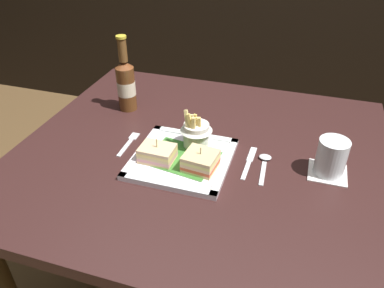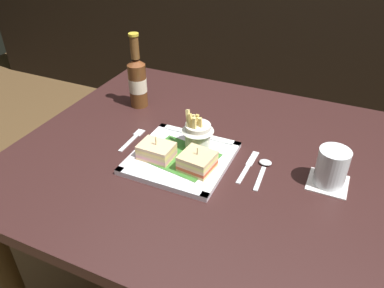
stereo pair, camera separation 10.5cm
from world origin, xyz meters
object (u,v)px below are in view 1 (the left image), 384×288
knife (249,161)px  beer_bottle (126,83)px  sandwich_half_left (157,153)px  dining_table (201,181)px  square_plate (182,159)px  spoon (265,161)px  fork (129,143)px  fries_cup (196,131)px  water_glass (331,160)px  sandwich_half_right (201,161)px

knife → beer_bottle: bearing=158.3°
knife → sandwich_half_left: bearing=-161.6°
dining_table → beer_bottle: beer_bottle is taller
square_plate → knife: (0.18, 0.05, -0.00)m
sandwich_half_left → spoon: (0.28, 0.09, -0.03)m
square_plate → fork: 0.18m
fries_cup → knife: fries_cup is taller
water_glass → knife: size_ratio=0.64×
knife → water_glass: bearing=2.0°
square_plate → sandwich_half_right: size_ratio=2.88×
sandwich_half_right → beer_bottle: beer_bottle is taller
fork → fries_cup: bearing=9.7°
fork → spoon: spoon is taller
dining_table → square_plate: (-0.04, -0.06, 0.12)m
sandwich_half_left → beer_bottle: bearing=129.3°
square_plate → sandwich_half_left: sandwich_half_left is taller
fries_cup → water_glass: size_ratio=1.19×
fork → spoon: 0.40m
fork → square_plate: bearing=-11.6°
dining_table → spoon: bearing=-1.4°
sandwich_half_left → water_glass: bearing=11.0°
sandwich_half_left → sandwich_half_right: 0.12m
water_glass → spoon: bearing=179.9°
sandwich_half_right → water_glass: bearing=15.0°
sandwich_half_right → water_glass: (0.33, 0.09, 0.01)m
fries_cup → knife: size_ratio=0.76×
beer_bottle → square_plate: bearing=-40.3°
sandwich_half_left → sandwich_half_right: size_ratio=1.03×
square_plate → sandwich_half_left: (-0.06, -0.03, 0.02)m
water_glass → sandwich_half_left: bearing=-169.0°
sandwich_half_right → fork: sandwich_half_right is taller
dining_table → square_plate: bearing=-120.5°
sandwich_half_right → knife: size_ratio=0.59×
sandwich_half_left → beer_bottle: beer_bottle is taller
sandwich_half_left → sandwich_half_right: sandwich_half_left is taller
square_plate → beer_bottle: bearing=139.7°
square_plate → fork: (-0.18, 0.04, -0.00)m
sandwich_half_right → water_glass: water_glass is taller
sandwich_half_left → fries_cup: size_ratio=0.80×
fries_cup → spoon: 0.21m
dining_table → knife: 0.19m
sandwich_half_left → beer_bottle: size_ratio=0.37×
dining_table → beer_bottle: 0.42m
water_glass → sandwich_half_right: bearing=-165.0°
beer_bottle → spoon: beer_bottle is taller
dining_table → knife: knife is taller
dining_table → fork: fork is taller
fries_cup → spoon: (0.20, -0.01, -0.06)m
sandwich_half_left → sandwich_half_right: bearing=-0.0°
sandwich_half_left → sandwich_half_right: (0.12, -0.00, 0.00)m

